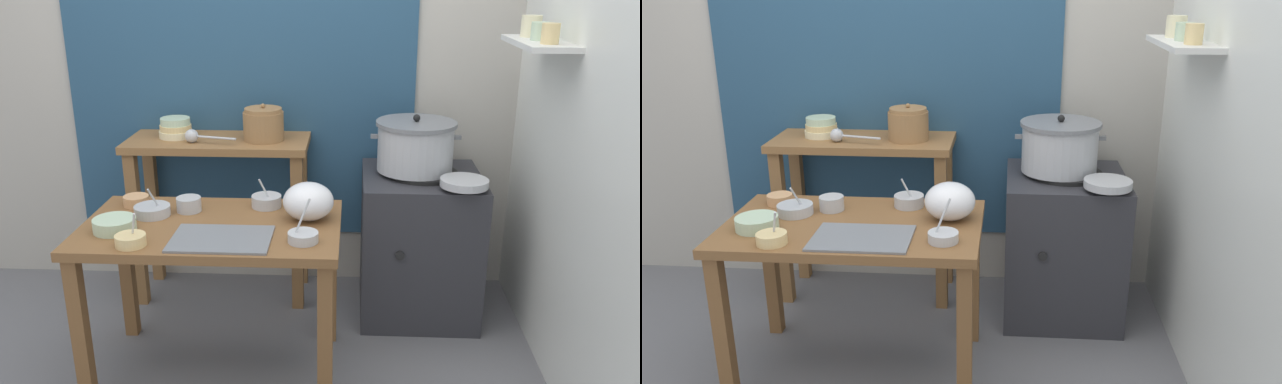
% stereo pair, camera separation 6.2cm
% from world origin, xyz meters
% --- Properties ---
extents(ground_plane, '(9.00, 9.00, 0.00)m').
position_xyz_m(ground_plane, '(0.00, 0.00, 0.00)').
color(ground_plane, slate).
extents(wall_back, '(4.40, 0.12, 2.60)m').
position_xyz_m(wall_back, '(0.08, 1.10, 1.30)').
color(wall_back, '#B2ADA3').
rests_on(wall_back, ground).
extents(wall_right, '(0.30, 3.20, 2.60)m').
position_xyz_m(wall_right, '(1.40, 0.20, 1.30)').
color(wall_right, silver).
rests_on(wall_right, ground).
extents(prep_table, '(1.10, 0.66, 0.72)m').
position_xyz_m(prep_table, '(-0.13, 0.09, 0.61)').
color(prep_table, brown).
rests_on(prep_table, ground).
extents(back_shelf_table, '(0.96, 0.40, 0.90)m').
position_xyz_m(back_shelf_table, '(-0.25, 0.83, 0.68)').
color(back_shelf_table, olive).
rests_on(back_shelf_table, ground).
extents(stove_block, '(0.60, 0.61, 0.78)m').
position_xyz_m(stove_block, '(0.82, 0.70, 0.38)').
color(stove_block, '#2D2D33').
rests_on(stove_block, ground).
extents(steamer_pot, '(0.45, 0.40, 0.29)m').
position_xyz_m(steamer_pot, '(0.78, 0.72, 0.91)').
color(steamer_pot, '#B7BABF').
rests_on(steamer_pot, stove_block).
extents(clay_pot, '(0.21, 0.21, 0.19)m').
position_xyz_m(clay_pot, '(0.00, 0.83, 0.98)').
color(clay_pot, olive).
rests_on(clay_pot, back_shelf_table).
extents(bowl_stack_enamel, '(0.18, 0.18, 0.11)m').
position_xyz_m(bowl_stack_enamel, '(-0.48, 0.86, 0.95)').
color(bowl_stack_enamel, beige).
rests_on(bowl_stack_enamel, back_shelf_table).
extents(ladle, '(0.28, 0.10, 0.07)m').
position_xyz_m(ladle, '(-0.35, 0.75, 0.94)').
color(ladle, '#B7BABF').
rests_on(ladle, back_shelf_table).
extents(serving_tray, '(0.40, 0.28, 0.01)m').
position_xyz_m(serving_tray, '(-0.05, -0.08, 0.72)').
color(serving_tray, slate).
rests_on(serving_tray, prep_table).
extents(plastic_bag, '(0.22, 0.21, 0.16)m').
position_xyz_m(plastic_bag, '(0.28, 0.16, 0.80)').
color(plastic_bag, white).
rests_on(plastic_bag, prep_table).
extents(wide_pan, '(0.23, 0.23, 0.04)m').
position_xyz_m(wide_pan, '(1.00, 0.47, 0.80)').
color(wide_pan, '#B7BABF').
rests_on(wide_pan, stove_block).
extents(prep_bowl_0, '(0.11, 0.11, 0.06)m').
position_xyz_m(prep_bowl_0, '(-0.26, 0.23, 0.75)').
color(prep_bowl_0, '#B7BABF').
rests_on(prep_bowl_0, prep_table).
extents(prep_bowl_1, '(0.18, 0.18, 0.05)m').
position_xyz_m(prep_bowl_1, '(-0.51, -0.01, 0.75)').
color(prep_bowl_1, '#B7D1AD').
rests_on(prep_bowl_1, prep_table).
extents(prep_bowl_2, '(0.12, 0.12, 0.17)m').
position_xyz_m(prep_bowl_2, '(0.28, -0.08, 0.74)').
color(prep_bowl_2, '#B7BABF').
rests_on(prep_bowl_2, prep_table).
extents(prep_bowl_3, '(0.12, 0.12, 0.14)m').
position_xyz_m(prep_bowl_3, '(-0.39, -0.16, 0.75)').
color(prep_bowl_3, '#E5C684').
rests_on(prep_bowl_3, prep_table).
extents(prep_bowl_4, '(0.12, 0.12, 0.05)m').
position_xyz_m(prep_bowl_4, '(-0.52, 0.29, 0.75)').
color(prep_bowl_4, tan).
rests_on(prep_bowl_4, prep_table).
extents(prep_bowl_5, '(0.11, 0.11, 0.05)m').
position_xyz_m(prep_bowl_5, '(0.28, 0.34, 0.75)').
color(prep_bowl_5, '#B7BABF').
rests_on(prep_bowl_5, prep_table).
extents(prep_bowl_6, '(0.14, 0.14, 0.14)m').
position_xyz_m(prep_bowl_6, '(0.08, 0.31, 0.75)').
color(prep_bowl_6, '#B7BABF').
rests_on(prep_bowl_6, prep_table).
extents(prep_bowl_7, '(0.16, 0.16, 0.14)m').
position_xyz_m(prep_bowl_7, '(-0.41, 0.17, 0.75)').
color(prep_bowl_7, '#B7BABF').
rests_on(prep_bowl_7, prep_table).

